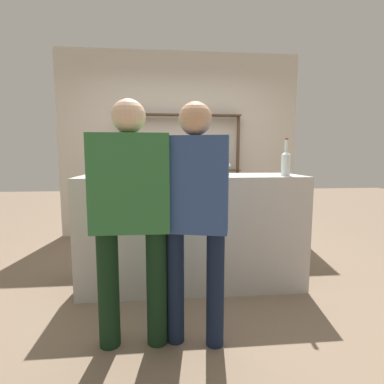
{
  "coord_description": "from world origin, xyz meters",
  "views": [
    {
      "loc": [
        -0.27,
        -2.8,
        1.25
      ],
      "look_at": [
        0.0,
        0.0,
        0.9
      ],
      "focal_mm": 28.0,
      "sensor_mm": 36.0,
      "label": 1
    }
  ],
  "objects_px": {
    "wine_glass": "(227,163)",
    "customer_center": "(195,206)",
    "customer_left": "(131,208)",
    "counter_bottle_3": "(132,163)",
    "counter_bottle_2": "(116,162)",
    "counter_bottle_4": "(286,162)",
    "counter_bottle_0": "(105,163)",
    "counter_bottle_1": "(141,162)"
  },
  "relations": [
    {
      "from": "counter_bottle_4",
      "to": "customer_left",
      "type": "distance_m",
      "value": 1.54
    },
    {
      "from": "counter_bottle_3",
      "to": "counter_bottle_4",
      "type": "xyz_separation_m",
      "value": [
        1.38,
        -0.03,
        0.0
      ]
    },
    {
      "from": "counter_bottle_0",
      "to": "counter_bottle_4",
      "type": "xyz_separation_m",
      "value": [
        1.62,
        -0.07,
        0.01
      ]
    },
    {
      "from": "counter_bottle_3",
      "to": "counter_bottle_1",
      "type": "bearing_deg",
      "value": 48.55
    },
    {
      "from": "counter_bottle_2",
      "to": "counter_bottle_0",
      "type": "bearing_deg",
      "value": -102.22
    },
    {
      "from": "counter_bottle_3",
      "to": "wine_glass",
      "type": "xyz_separation_m",
      "value": [
        0.88,
        0.19,
        -0.01
      ]
    },
    {
      "from": "wine_glass",
      "to": "counter_bottle_4",
      "type": "bearing_deg",
      "value": -23.34
    },
    {
      "from": "customer_left",
      "to": "counter_bottle_0",
      "type": "bearing_deg",
      "value": 20.75
    },
    {
      "from": "counter_bottle_0",
      "to": "counter_bottle_3",
      "type": "distance_m",
      "value": 0.25
    },
    {
      "from": "counter_bottle_3",
      "to": "customer_center",
      "type": "distance_m",
      "value": 0.96
    },
    {
      "from": "wine_glass",
      "to": "customer_center",
      "type": "relative_size",
      "value": 0.1
    },
    {
      "from": "counter_bottle_4",
      "to": "counter_bottle_3",
      "type": "bearing_deg",
      "value": 178.88
    },
    {
      "from": "customer_left",
      "to": "customer_center",
      "type": "distance_m",
      "value": 0.41
    },
    {
      "from": "counter_bottle_3",
      "to": "customer_left",
      "type": "xyz_separation_m",
      "value": [
        0.06,
        -0.77,
        -0.27
      ]
    },
    {
      "from": "counter_bottle_0",
      "to": "wine_glass",
      "type": "xyz_separation_m",
      "value": [
        1.13,
        0.14,
        -0.0
      ]
    },
    {
      "from": "counter_bottle_4",
      "to": "customer_center",
      "type": "height_order",
      "value": "customer_center"
    },
    {
      "from": "counter_bottle_0",
      "to": "counter_bottle_4",
      "type": "bearing_deg",
      "value": -2.52
    },
    {
      "from": "counter_bottle_0",
      "to": "counter_bottle_4",
      "type": "relative_size",
      "value": 0.93
    },
    {
      "from": "counter_bottle_0",
      "to": "counter_bottle_2",
      "type": "xyz_separation_m",
      "value": [
        0.06,
        0.26,
        0.01
      ]
    },
    {
      "from": "customer_left",
      "to": "customer_center",
      "type": "xyz_separation_m",
      "value": [
        0.41,
        -0.03,
        0.01
      ]
    },
    {
      "from": "counter_bottle_0",
      "to": "customer_center",
      "type": "xyz_separation_m",
      "value": [
        0.71,
        -0.85,
        -0.26
      ]
    },
    {
      "from": "customer_left",
      "to": "counter_bottle_4",
      "type": "bearing_deg",
      "value": -60.22
    },
    {
      "from": "counter_bottle_2",
      "to": "counter_bottle_4",
      "type": "height_order",
      "value": "counter_bottle_4"
    },
    {
      "from": "counter_bottle_2",
      "to": "counter_bottle_4",
      "type": "distance_m",
      "value": 1.6
    },
    {
      "from": "counter_bottle_2",
      "to": "customer_center",
      "type": "relative_size",
      "value": 0.21
    },
    {
      "from": "counter_bottle_1",
      "to": "customer_center",
      "type": "relative_size",
      "value": 0.22
    },
    {
      "from": "counter_bottle_3",
      "to": "wine_glass",
      "type": "relative_size",
      "value": 2.12
    },
    {
      "from": "counter_bottle_3",
      "to": "customer_left",
      "type": "distance_m",
      "value": 0.82
    },
    {
      "from": "counter_bottle_3",
      "to": "customer_left",
      "type": "bearing_deg",
      "value": -85.28
    },
    {
      "from": "counter_bottle_1",
      "to": "counter_bottle_2",
      "type": "relative_size",
      "value": 1.05
    },
    {
      "from": "customer_left",
      "to": "counter_bottle_3",
      "type": "bearing_deg",
      "value": 4.91
    },
    {
      "from": "counter_bottle_4",
      "to": "wine_glass",
      "type": "bearing_deg",
      "value": 156.66
    },
    {
      "from": "wine_glass",
      "to": "counter_bottle_3",
      "type": "bearing_deg",
      "value": -168.04
    },
    {
      "from": "counter_bottle_1",
      "to": "counter_bottle_3",
      "type": "distance_m",
      "value": 0.11
    },
    {
      "from": "counter_bottle_1",
      "to": "counter_bottle_4",
      "type": "xyz_separation_m",
      "value": [
        1.31,
        -0.11,
        -0.01
      ]
    },
    {
      "from": "counter_bottle_3",
      "to": "counter_bottle_4",
      "type": "bearing_deg",
      "value": -1.12
    },
    {
      "from": "counter_bottle_4",
      "to": "customer_center",
      "type": "xyz_separation_m",
      "value": [
        -0.91,
        -0.77,
        -0.26
      ]
    },
    {
      "from": "counter_bottle_3",
      "to": "customer_center",
      "type": "bearing_deg",
      "value": -59.63
    },
    {
      "from": "counter_bottle_3",
      "to": "counter_bottle_2",
      "type": "bearing_deg",
      "value": 121.91
    },
    {
      "from": "counter_bottle_1",
      "to": "wine_glass",
      "type": "distance_m",
      "value": 0.82
    },
    {
      "from": "counter_bottle_0",
      "to": "counter_bottle_1",
      "type": "bearing_deg",
      "value": 6.5
    },
    {
      "from": "counter_bottle_0",
      "to": "customer_left",
      "type": "bearing_deg",
      "value": -69.44
    }
  ]
}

